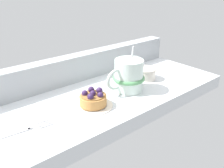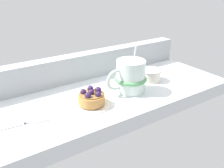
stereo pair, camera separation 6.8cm
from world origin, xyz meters
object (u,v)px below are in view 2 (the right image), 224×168
(coffee_mug, at_px, (130,77))
(dessert_plate, at_px, (92,104))
(raspberry_tart, at_px, (91,97))
(dessert_fork, at_px, (12,126))
(sugar_bowl, at_px, (151,75))

(coffee_mug, bearing_deg, dessert_plate, -174.50)
(raspberry_tart, relative_size, coffee_mug, 0.54)
(raspberry_tart, height_order, coffee_mug, coffee_mug)
(dessert_fork, xyz_separation_m, sugar_bowl, (0.45, 0.03, 0.02))
(dessert_plate, relative_size, coffee_mug, 0.78)
(dessert_plate, height_order, dessert_fork, same)
(raspberry_tart, distance_m, dessert_fork, 0.21)
(coffee_mug, relative_size, sugar_bowl, 1.94)
(coffee_mug, height_order, sugar_bowl, coffee_mug)
(raspberry_tart, height_order, dessert_fork, raspberry_tart)
(dessert_plate, distance_m, raspberry_tart, 0.02)
(dessert_plate, height_order, coffee_mug, coffee_mug)
(coffee_mug, relative_size, dessert_fork, 0.76)
(coffee_mug, bearing_deg, sugar_bowl, 13.42)
(dessert_fork, bearing_deg, raspberry_tart, -2.66)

